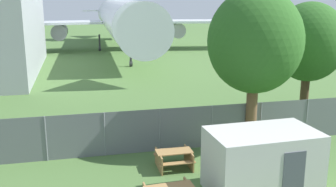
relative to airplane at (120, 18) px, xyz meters
The scene contains 6 objects.
perimeter_fence 35.80m from the airplane, 93.59° to the right, with size 56.07×0.07×2.05m.
airplane is the anchor object (origin of this frame).
portable_cabin 40.45m from the airplane, 89.17° to the right, with size 4.00×2.45×2.35m.
picnic_bench_near_cabin 37.84m from the airplane, 93.12° to the right, with size 1.52×1.41×0.76m.
tree_near_hangar 33.22m from the airplane, 77.49° to the right, with size 4.13×4.13×6.82m.
tree_left_of_cabin 35.77m from the airplane, 86.34° to the right, with size 4.44×4.44×7.49m.
Camera 1 is at (-3.58, -7.16, 7.01)m, focal length 42.00 mm.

